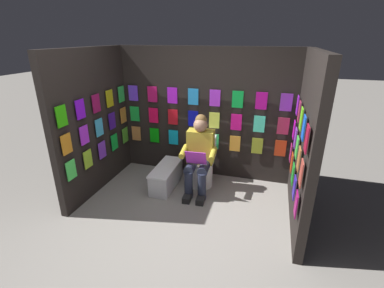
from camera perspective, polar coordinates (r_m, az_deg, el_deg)
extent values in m
plane|color=gray|center=(3.50, -5.16, -18.84)|extent=(30.00, 30.00, 0.00)
cube|color=black|center=(4.55, 2.70, 6.26)|extent=(2.95, 0.10, 2.12)
cube|color=#BF783D|center=(5.04, -11.50, 2.17)|extent=(0.17, 0.01, 0.26)
cube|color=#09AB0C|center=(4.89, -7.80, 1.80)|extent=(0.17, 0.01, 0.26)
cube|color=#0BA6D7|center=(4.76, -3.88, 1.41)|extent=(0.17, 0.01, 0.26)
cube|color=#D848E0|center=(4.65, 0.23, 0.99)|extent=(0.17, 0.01, 0.26)
cube|color=#34D36B|center=(4.57, 4.51, 0.54)|extent=(0.17, 0.01, 0.26)
cube|color=orange|center=(4.52, 8.92, 0.08)|extent=(0.17, 0.01, 0.26)
cube|color=olive|center=(4.49, 13.40, -0.39)|extent=(0.17, 0.01, 0.26)
cube|color=#AC3111|center=(4.50, 17.90, -0.86)|extent=(0.17, 0.01, 0.26)
cube|color=green|center=(4.93, -11.81, 6.16)|extent=(0.17, 0.01, 0.26)
cube|color=#EC0C49|center=(4.78, -8.02, 5.92)|extent=(0.17, 0.01, 0.26)
cube|color=red|center=(4.65, -3.99, 5.63)|extent=(0.17, 0.01, 0.26)
cube|color=#080C93|center=(4.54, 0.24, 5.30)|extent=(0.17, 0.01, 0.26)
cube|color=#DAED50|center=(4.46, 4.65, 4.92)|extent=(0.17, 0.01, 0.26)
cube|color=#D10F7B|center=(4.40, 9.19, 4.50)|extent=(0.17, 0.01, 0.26)
cube|color=#41E1B4|center=(4.38, 13.80, 4.04)|extent=(0.17, 0.01, 0.26)
cube|color=maroon|center=(4.38, 18.44, 3.56)|extent=(0.17, 0.01, 0.26)
cube|color=#6837F0|center=(4.85, -12.14, 10.31)|extent=(0.17, 0.01, 0.26)
cube|color=#C51361|center=(4.69, -8.25, 10.20)|extent=(0.17, 0.01, 0.26)
cube|color=#B01BE5|center=(4.56, -4.11, 10.04)|extent=(0.17, 0.01, 0.26)
cube|color=#2390E6|center=(4.45, 0.25, 9.80)|extent=(0.17, 0.01, 0.26)
cube|color=#AB2FE3|center=(4.37, 4.79, 9.50)|extent=(0.17, 0.01, 0.26)
cube|color=green|center=(4.31, 9.47, 9.13)|extent=(0.17, 0.01, 0.26)
cube|color=#AE0D85|center=(4.28, 14.24, 8.69)|extent=(0.17, 0.01, 0.26)
cube|color=purple|center=(4.29, 19.01, 8.19)|extent=(0.17, 0.01, 0.26)
cube|color=black|center=(3.58, 22.48, 0.26)|extent=(0.10, 1.76, 2.12)
cube|color=#B02267|center=(4.38, 19.83, -1.71)|extent=(0.01, 0.17, 0.26)
cube|color=#C03C14|center=(4.05, 20.02, -3.61)|extent=(0.01, 0.17, 0.26)
cube|color=green|center=(3.73, 20.24, -5.84)|extent=(0.01, 0.17, 0.26)
cube|color=#331FB3|center=(3.42, 20.50, -8.48)|extent=(0.01, 0.17, 0.26)
cube|color=#9B0F64|center=(3.12, 20.82, -11.64)|extent=(0.01, 0.17, 0.26)
cube|color=#C810BC|center=(4.26, 20.44, 2.80)|extent=(0.01, 0.17, 0.26)
cube|color=purple|center=(3.92, 20.69, 1.22)|extent=(0.01, 0.17, 0.26)
cube|color=#43D345|center=(3.59, 20.98, -0.66)|extent=(0.01, 0.17, 0.26)
cube|color=#BB7139|center=(3.26, 21.33, -2.91)|extent=(0.01, 0.17, 0.26)
cube|color=#C0483B|center=(2.94, 21.75, -5.66)|extent=(0.01, 0.17, 0.26)
cube|color=purple|center=(4.16, 21.09, 7.55)|extent=(0.01, 0.17, 0.26)
cube|color=#A2294B|center=(3.82, 21.40, 6.35)|extent=(0.01, 0.17, 0.26)
cube|color=#67DB1B|center=(3.48, 21.77, 4.91)|extent=(0.01, 0.17, 0.26)
cube|color=blue|center=(3.14, 22.22, 3.16)|extent=(0.01, 0.17, 0.26)
cube|color=#A41231|center=(2.81, 22.77, 1.00)|extent=(0.01, 0.17, 0.26)
cube|color=black|center=(4.35, -19.76, 4.25)|extent=(0.10, 1.76, 2.12)
cube|color=#49EC59|center=(3.93, -23.83, -4.97)|extent=(0.01, 0.17, 0.26)
cube|color=#9FDA30|center=(4.18, -20.83, -2.97)|extent=(0.01, 0.17, 0.26)
cube|color=#7B37D7|center=(4.44, -18.17, -1.19)|extent=(0.01, 0.17, 0.26)
cube|color=green|center=(4.71, -15.82, 0.40)|extent=(0.01, 0.17, 0.26)
cube|color=green|center=(4.99, -13.73, 1.80)|extent=(0.01, 0.17, 0.26)
cube|color=orange|center=(3.80, -24.65, -0.03)|extent=(0.01, 0.17, 0.26)
cube|color=#B02CEF|center=(4.05, -21.50, 1.73)|extent=(0.01, 0.17, 0.26)
cube|color=#3FB3EA|center=(4.32, -18.72, 3.28)|extent=(0.01, 0.17, 0.26)
cube|color=#3B1691|center=(4.60, -16.27, 4.63)|extent=(0.01, 0.17, 0.26)
cube|color=#AF6C28|center=(4.89, -14.10, 5.83)|extent=(0.01, 0.17, 0.26)
cube|color=#2BB80C|center=(3.69, -25.52, 5.24)|extent=(0.01, 0.17, 0.26)
cube|color=#7B13EE|center=(3.95, -22.21, 6.70)|extent=(0.01, 0.17, 0.26)
cube|color=#8C134D|center=(4.23, -19.31, 7.97)|extent=(0.01, 0.17, 0.26)
cube|color=#AAA912|center=(4.51, -16.76, 9.06)|extent=(0.01, 0.17, 0.26)
cube|color=green|center=(4.80, -14.49, 10.01)|extent=(0.01, 0.17, 0.26)
cylinder|color=white|center=(4.43, 1.83, -6.21)|extent=(0.38, 0.38, 0.40)
cylinder|color=white|center=(4.33, 1.86, -3.73)|extent=(0.41, 0.41, 0.02)
cube|color=white|center=(4.50, 2.54, -0.41)|extent=(0.39, 0.20, 0.36)
cylinder|color=white|center=(4.42, 2.32, -0.83)|extent=(0.39, 0.09, 0.39)
cube|color=gold|center=(4.20, 1.80, -0.54)|extent=(0.41, 0.24, 0.52)
sphere|color=tan|center=(4.05, 1.78, 3.96)|extent=(0.21, 0.21, 0.21)
sphere|color=olive|center=(4.06, 1.87, 5.01)|extent=(0.17, 0.17, 0.17)
cylinder|color=#23283D|center=(4.10, 2.59, -4.85)|extent=(0.17, 0.41, 0.15)
cylinder|color=#23283D|center=(4.14, -0.15, -4.58)|extent=(0.17, 0.41, 0.15)
cylinder|color=#23283D|center=(4.05, 2.06, -8.84)|extent=(0.12, 0.12, 0.42)
cylinder|color=#23283D|center=(4.09, -0.73, -8.52)|extent=(0.12, 0.12, 0.42)
cube|color=black|center=(4.09, 1.86, -11.27)|extent=(0.12, 0.27, 0.09)
cube|color=black|center=(4.13, -0.92, -10.94)|extent=(0.12, 0.27, 0.09)
cylinder|color=gold|center=(4.01, 4.38, -2.09)|extent=(0.10, 0.31, 0.13)
cylinder|color=gold|center=(4.09, -1.72, -1.54)|extent=(0.10, 0.31, 0.13)
cube|color=#CD3BD8|center=(3.91, 0.81, -2.93)|extent=(0.31, 0.15, 0.23)
cube|color=silver|center=(4.43, -5.36, -6.88)|extent=(0.30, 0.78, 0.32)
cube|color=white|center=(4.35, -5.44, -4.85)|extent=(0.32, 0.81, 0.03)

